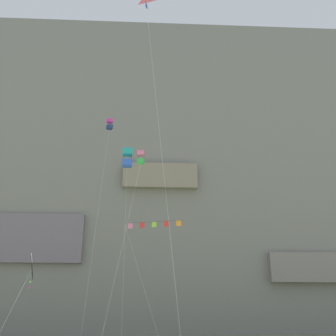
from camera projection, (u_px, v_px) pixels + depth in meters
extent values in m
cube|color=slate|center=(158.00, 181.00, 86.12)|extent=(180.00, 27.16, 59.48)
cube|color=slate|center=(33.00, 239.00, 67.73)|extent=(16.88, 2.62, 8.06)
cube|color=gray|center=(160.00, 177.00, 72.14)|extent=(13.02, 2.71, 4.47)
cube|color=slate|center=(315.00, 268.00, 68.32)|extent=(16.18, 3.29, 4.81)
cube|color=black|center=(32.00, 266.00, 38.31)|extent=(0.66, 2.40, 2.43)
cylinder|color=black|center=(32.00, 266.00, 38.31)|extent=(0.45, 0.23, 1.99)
cube|color=#38B2D1|center=(30.00, 276.00, 37.99)|extent=(0.12, 0.28, 0.15)
cube|color=#8CCC33|center=(30.00, 282.00, 37.82)|extent=(0.21, 0.24, 0.15)
cube|color=#CC3399|center=(29.00, 288.00, 37.65)|extent=(0.20, 0.25, 0.15)
cylinder|color=silver|center=(12.00, 308.00, 34.47)|extent=(1.10, 5.38, 6.97)
cube|color=teal|center=(128.00, 152.00, 48.95)|extent=(1.28, 1.28, 0.78)
cube|color=blue|center=(127.00, 163.00, 48.46)|extent=(1.28, 1.28, 0.78)
cylinder|color=black|center=(132.00, 158.00, 48.73)|extent=(0.04, 0.04, 2.11)
cylinder|color=black|center=(123.00, 158.00, 48.68)|extent=(0.04, 0.04, 2.11)
cylinder|color=silver|center=(124.00, 248.00, 44.20)|extent=(0.18, 1.73, 19.57)
cube|color=#CC3399|center=(110.00, 121.00, 50.70)|extent=(0.90, 0.90, 0.47)
cube|color=navy|center=(109.00, 127.00, 50.40)|extent=(0.90, 0.90, 0.47)
cylinder|color=black|center=(112.00, 124.00, 50.56)|extent=(0.02, 0.02, 1.26)
cylinder|color=black|center=(107.00, 124.00, 50.54)|extent=(0.02, 0.02, 1.26)
cylinder|color=silver|center=(96.00, 225.00, 44.84)|extent=(1.46, 2.71, 24.63)
cylinder|color=black|center=(154.00, 222.00, 48.22)|extent=(7.15, 2.23, 0.03)
cube|color=pink|center=(130.00, 226.00, 48.79)|extent=(0.57, 0.26, 0.63)
cube|color=red|center=(142.00, 225.00, 48.44)|extent=(0.57, 0.24, 0.63)
cube|color=#8CCC33|center=(154.00, 225.00, 48.10)|extent=(0.57, 0.26, 0.63)
cube|color=red|center=(166.00, 224.00, 47.75)|extent=(0.56, 0.22, 0.63)
cube|color=orange|center=(179.00, 223.00, 47.41)|extent=(0.57, 0.26, 0.63)
cylinder|color=silver|center=(141.00, 279.00, 44.62)|extent=(4.41, 4.90, 13.36)
pyramid|color=pink|center=(144.00, 1.00, 31.86)|extent=(1.63, 1.38, 0.25)
cube|color=blue|center=(146.00, 6.00, 32.23)|extent=(0.19, 0.38, 0.43)
cylinder|color=silver|center=(162.00, 156.00, 27.32)|extent=(2.57, 1.20, 26.03)
cube|color=pink|center=(141.00, 153.00, 40.01)|extent=(0.73, 0.73, 0.45)
cube|color=green|center=(141.00, 161.00, 39.72)|extent=(0.73, 0.73, 0.45)
cylinder|color=black|center=(144.00, 157.00, 39.88)|extent=(0.02, 0.02, 1.22)
cylinder|color=black|center=(138.00, 157.00, 39.85)|extent=(0.02, 0.02, 1.22)
cylinder|color=silver|center=(122.00, 248.00, 35.56)|extent=(2.95, 2.47, 16.86)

